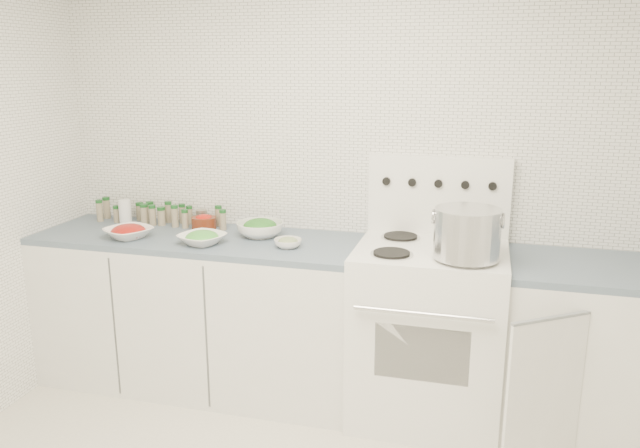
{
  "coord_description": "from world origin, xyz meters",
  "views": [
    {
      "loc": [
        0.72,
        -1.9,
        1.83
      ],
      "look_at": [
        -0.1,
        1.14,
        1.03
      ],
      "focal_mm": 35.0,
      "sensor_mm": 36.0,
      "label": 1
    }
  ],
  "objects": [
    {
      "name": "room_walls",
      "position": [
        0.0,
        0.0,
        1.56
      ],
      "size": [
        3.54,
        3.04,
        2.52
      ],
      "color": "white",
      "rests_on": "ground"
    },
    {
      "name": "counter_left",
      "position": [
        -0.82,
        1.19,
        0.45
      ],
      "size": [
        1.85,
        0.62,
        0.9
      ],
      "color": "white",
      "rests_on": "ground"
    },
    {
      "name": "stove",
      "position": [
        0.48,
        1.19,
        0.5
      ],
      "size": [
        0.76,
        0.7,
        1.36
      ],
      "color": "white",
      "rests_on": "ground"
    },
    {
      "name": "counter_right",
      "position": [
        1.3,
        1.19,
        0.45
      ],
      "size": [
        0.89,
        0.86,
        0.9
      ],
      "color": "white",
      "rests_on": "ground"
    },
    {
      "name": "stock_pot",
      "position": [
        0.65,
        1.02,
        1.08
      ],
      "size": [
        0.33,
        0.31,
        0.24
      ],
      "rotation": [
        0.0,
        0.0,
        0.37
      ],
      "color": "silver",
      "rests_on": "stove"
    },
    {
      "name": "bowl_tomato",
      "position": [
        -1.18,
        1.05,
        0.94
      ],
      "size": [
        0.32,
        0.32,
        0.08
      ],
      "color": "white",
      "rests_on": "counter_left"
    },
    {
      "name": "bowl_snowpea",
      "position": [
        -0.73,
        1.05,
        0.93
      ],
      "size": [
        0.3,
        0.3,
        0.08
      ],
      "color": "white",
      "rests_on": "counter_left"
    },
    {
      "name": "bowl_broccoli",
      "position": [
        -0.48,
        1.27,
        0.95
      ],
      "size": [
        0.33,
        0.33,
        0.11
      ],
      "color": "white",
      "rests_on": "counter_left"
    },
    {
      "name": "bowl_zucchini",
      "position": [
        -0.26,
        1.11,
        0.93
      ],
      "size": [
        0.16,
        0.16,
        0.06
      ],
      "color": "white",
      "rests_on": "counter_left"
    },
    {
      "name": "bowl_pepper",
      "position": [
        -0.86,
        1.35,
        0.94
      ],
      "size": [
        0.14,
        0.14,
        0.09
      ],
      "color": "#5C210F",
      "rests_on": "counter_left"
    },
    {
      "name": "salt_canister",
      "position": [
        -1.37,
        1.33,
        0.97
      ],
      "size": [
        0.08,
        0.08,
        0.15
      ],
      "primitive_type": "cylinder",
      "rotation": [
        0.0,
        0.0,
        -0.17
      ],
      "color": "white",
      "rests_on": "counter_left"
    },
    {
      "name": "tin_can",
      "position": [
        -0.92,
        1.45,
        0.94
      ],
      "size": [
        0.07,
        0.07,
        0.09
      ],
      "primitive_type": "cylinder",
      "rotation": [
        0.0,
        0.0,
        -0.11
      ],
      "color": "gray",
      "rests_on": "counter_left"
    },
    {
      "name": "spice_cluster",
      "position": [
        -1.2,
        1.4,
        0.96
      ],
      "size": [
        0.86,
        0.15,
        0.13
      ],
      "color": "gray",
      "rests_on": "counter_left"
    }
  ]
}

